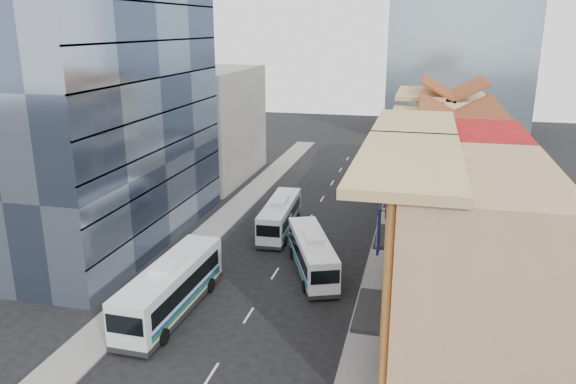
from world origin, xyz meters
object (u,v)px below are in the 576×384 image
(bus_right, at_px, (312,253))
(office_tower, at_px, (96,76))
(bus_left_near, at_px, (171,287))
(bus_left_far, at_px, (280,216))
(shophouse_tan, at_px, (472,274))

(bus_right, bearing_deg, office_tower, 149.50)
(office_tower, relative_size, bus_left_near, 2.50)
(office_tower, xyz_separation_m, bus_left_far, (14.98, 5.34, -13.33))
(shophouse_tan, xyz_separation_m, office_tower, (-31.00, 14.00, 9.00))
(bus_right, bearing_deg, bus_left_far, 98.36)
(shophouse_tan, height_order, bus_right, shophouse_tan)
(bus_left_near, relative_size, bus_left_far, 1.16)
(shophouse_tan, height_order, office_tower, office_tower)
(bus_left_near, bearing_deg, shophouse_tan, -5.10)
(office_tower, distance_m, bus_right, 24.11)
(bus_left_near, height_order, bus_left_far, bus_left_near)
(shophouse_tan, bearing_deg, bus_right, 135.55)
(shophouse_tan, bearing_deg, bus_left_near, 173.55)
(shophouse_tan, relative_size, office_tower, 0.47)
(shophouse_tan, height_order, bus_left_far, shophouse_tan)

